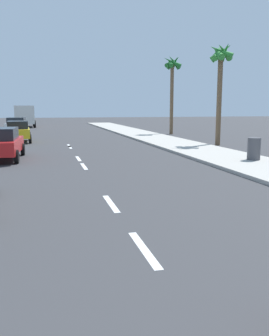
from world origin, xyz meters
TOP-DOWN VIEW (x-y plane):
  - ground_plane at (0.00, 20.00)m, footprint 160.00×160.00m
  - sidewalk_strip at (7.23, 22.00)m, footprint 3.60×80.00m
  - lane_stripe_2 at (0.00, 8.79)m, footprint 0.16×1.80m
  - lane_stripe_3 at (0.00, 12.06)m, footprint 0.16×1.80m
  - lane_stripe_4 at (0.00, 18.50)m, footprint 0.16×1.80m
  - lane_stripe_5 at (0.00, 21.02)m, footprint 0.16×1.80m
  - lane_stripe_6 at (0.00, 26.58)m, footprint 0.16×1.80m
  - lane_stripe_7 at (0.00, 27.56)m, footprint 0.16×1.80m
  - parked_car_red at (-3.75, 21.58)m, footprint 2.18×4.46m
  - parked_car_yellow at (-3.45, 31.08)m, footprint 1.96×3.95m
  - parked_car_white at (-4.20, 41.65)m, footprint 2.21×4.49m
  - delivery_truck at (-3.91, 53.10)m, footprint 2.88×6.34m
  - palm_tree_far at (9.86, 25.34)m, footprint 1.89×1.81m
  - palm_tree_distant at (10.39, 36.06)m, footprint 1.85×1.63m
  - trash_bin_far at (7.79, 17.66)m, footprint 0.60×0.60m

SIDE VIEW (x-z plane):
  - ground_plane at x=0.00m, z-range 0.00..0.00m
  - lane_stripe_2 at x=0.00m, z-range 0.00..0.01m
  - lane_stripe_3 at x=0.00m, z-range 0.00..0.01m
  - lane_stripe_4 at x=0.00m, z-range 0.00..0.01m
  - lane_stripe_5 at x=0.00m, z-range 0.00..0.01m
  - lane_stripe_6 at x=0.00m, z-range 0.00..0.01m
  - lane_stripe_7 at x=0.00m, z-range 0.00..0.01m
  - sidewalk_strip at x=7.23m, z-range 0.00..0.14m
  - trash_bin_far at x=7.79m, z-range 0.14..1.16m
  - parked_car_yellow at x=-3.45m, z-range 0.05..1.62m
  - parked_car_red at x=-3.75m, z-range 0.06..1.63m
  - parked_car_white at x=-4.20m, z-range 0.06..1.63m
  - delivery_truck at x=-3.91m, z-range 0.10..2.90m
  - palm_tree_far at x=9.86m, z-range 1.90..8.74m
  - palm_tree_distant at x=10.39m, z-range 2.03..9.48m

